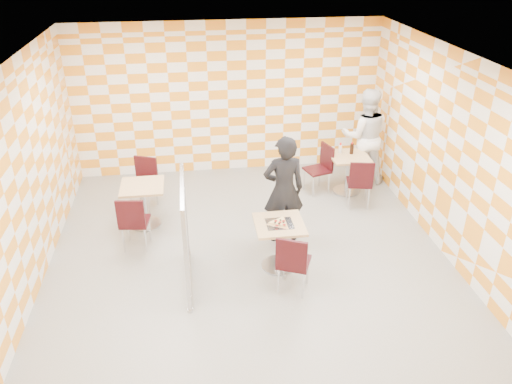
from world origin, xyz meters
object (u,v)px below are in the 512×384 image
at_px(chair_main_front, 293,260).
at_px(man_white, 365,136).
at_px(second_table, 348,167).
at_px(chair_second_front, 360,180).
at_px(chair_empty_near, 133,220).
at_px(soda_bottle, 352,149).
at_px(sport_bottle, 340,149).
at_px(chair_empty_far, 144,179).
at_px(empty_table, 144,198).
at_px(partition, 186,234).
at_px(main_table, 279,237).
at_px(man_dark, 284,190).
at_px(chair_second_side, 322,165).

height_order(chair_main_front, man_white, man_white).
height_order(second_table, chair_second_front, chair_second_front).
bearing_deg(chair_empty_near, soda_bottle, 21.31).
xyz_separation_m(man_white, sport_bottle, (-0.57, -0.30, -0.10)).
bearing_deg(sport_bottle, chair_empty_far, -177.04).
height_order(second_table, sport_bottle, sport_bottle).
relative_size(chair_second_front, chair_empty_near, 1.00).
relative_size(second_table, soda_bottle, 3.26).
relative_size(second_table, chair_second_front, 0.81).
relative_size(empty_table, chair_main_front, 0.81).
distance_m(second_table, empty_table, 3.79).
bearing_deg(partition, main_table, 7.64).
distance_m(second_table, soda_bottle, 0.36).
height_order(main_table, man_dark, man_dark).
bearing_deg(chair_empty_near, empty_table, 81.52).
height_order(second_table, empty_table, same).
distance_m(chair_second_side, sport_bottle, 0.45).
bearing_deg(chair_empty_far, chair_empty_near, -93.65).
height_order(partition, soda_bottle, partition).
xyz_separation_m(second_table, chair_empty_far, (-3.75, -0.04, 0.04)).
height_order(second_table, chair_empty_near, chair_empty_near).
relative_size(chair_empty_near, man_dark, 0.52).
bearing_deg(man_white, chair_empty_near, 34.39).
bearing_deg(soda_bottle, man_dark, -136.07).
relative_size(second_table, man_dark, 0.42).
distance_m(chair_second_front, chair_empty_near, 3.95).
height_order(chair_second_front, soda_bottle, soda_bottle).
bearing_deg(chair_empty_near, main_table, -19.33).
relative_size(chair_empty_near, man_white, 0.49).
height_order(main_table, chair_second_side, chair_second_side).
distance_m(chair_empty_near, man_dark, 2.35).
distance_m(man_dark, sport_bottle, 2.10).
relative_size(second_table, partition, 0.48).
bearing_deg(man_dark, chair_empty_near, -2.12).
bearing_deg(soda_bottle, partition, -141.77).
bearing_deg(chair_empty_near, man_white, 23.91).
xyz_separation_m(main_table, chair_empty_far, (-2.03, 2.15, 0.04)).
height_order(main_table, sport_bottle, sport_bottle).
height_order(empty_table, man_dark, man_dark).
height_order(empty_table, chair_second_front, chair_second_front).
height_order(main_table, chair_empty_near, chair_empty_near).
distance_m(empty_table, partition, 1.82).
height_order(chair_second_front, man_dark, man_dark).
height_order(chair_main_front, chair_second_front, same).
bearing_deg(man_white, chair_main_front, 68.03).
height_order(chair_empty_near, man_dark, man_dark).
distance_m(chair_second_front, partition, 3.53).
distance_m(chair_second_side, chair_empty_far, 3.27).
distance_m(second_table, partition, 3.86).
bearing_deg(sport_bottle, chair_empty_near, -156.76).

